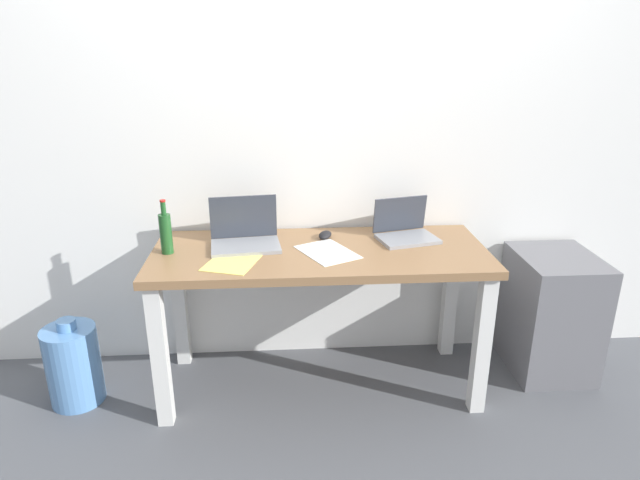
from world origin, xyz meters
TOP-DOWN VIEW (x-y plane):
  - ground_plane at (0.00, 0.00)m, footprint 8.00×8.00m
  - back_wall at (0.00, 0.38)m, footprint 5.20×0.08m
  - desk at (0.00, 0.00)m, footprint 1.61×0.65m
  - laptop_left at (-0.36, 0.08)m, footprint 0.35×0.27m
  - laptop_right at (0.44, 0.13)m, footprint 0.33×0.28m
  - beer_bottle at (-0.72, 0.01)m, footprint 0.06×0.06m
  - computer_mouse at (0.04, 0.16)m, footprint 0.09×0.12m
  - paper_sheet_center at (0.03, -0.04)m, footprint 0.32×0.36m
  - paper_sheet_front_left at (-0.40, -0.11)m, footprint 0.29×0.35m
  - water_cooler_jug at (-1.22, -0.06)m, footprint 0.26×0.26m
  - filing_cabinet at (1.24, 0.08)m, footprint 0.40×0.48m

SIDE VIEW (x-z plane):
  - ground_plane at x=0.00m, z-range 0.00..0.00m
  - water_cooler_jug at x=-1.22m, z-range -0.02..0.43m
  - filing_cabinet at x=1.24m, z-range 0.00..0.65m
  - desk at x=0.00m, z-range 0.26..1.02m
  - paper_sheet_center at x=0.03m, z-range 0.75..0.76m
  - paper_sheet_front_left at x=-0.40m, z-range 0.75..0.76m
  - computer_mouse at x=0.04m, z-range 0.75..0.79m
  - laptop_right at x=0.44m, z-range 0.70..0.90m
  - laptop_left at x=-0.36m, z-range 0.69..0.92m
  - beer_bottle at x=-0.72m, z-range 0.73..0.99m
  - back_wall at x=0.00m, z-range 0.00..2.60m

